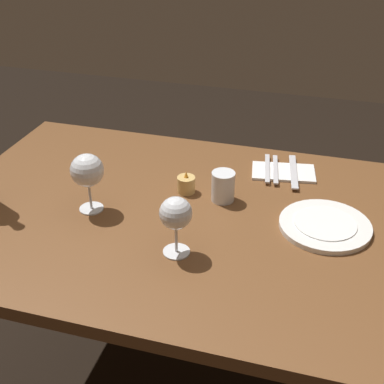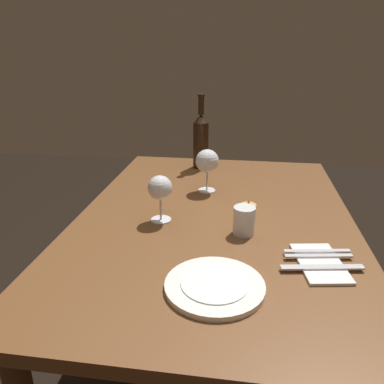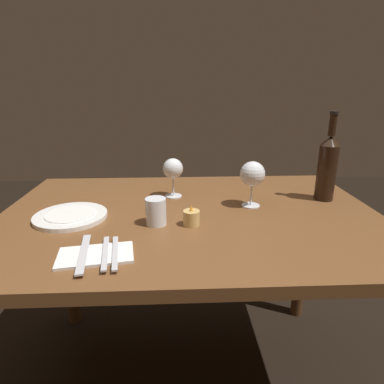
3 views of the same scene
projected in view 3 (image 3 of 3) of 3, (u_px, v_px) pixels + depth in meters
ground_plane at (190, 377)px, 1.37m from camera, size 6.00×6.00×0.00m
dining_table at (190, 236)px, 1.17m from camera, size 1.30×0.90×0.74m
wine_glass_left at (173, 170)px, 1.27m from camera, size 0.08×0.08×0.15m
wine_glass_right at (252, 175)px, 1.16m from camera, size 0.09×0.09×0.17m
wine_bottle at (327, 166)px, 1.23m from camera, size 0.07×0.07×0.33m
water_tumbler at (156, 213)px, 1.03m from camera, size 0.07×0.07×0.09m
votive_candle at (192, 218)px, 1.03m from camera, size 0.05×0.05×0.07m
dinner_plate at (71, 216)px, 1.09m from camera, size 0.24×0.24×0.02m
folded_napkin at (96, 255)px, 0.85m from camera, size 0.20×0.14×0.01m
fork_inner at (105, 253)px, 0.85m from camera, size 0.04×0.18×0.00m
fork_outer at (115, 252)px, 0.85m from camera, size 0.04×0.18×0.00m
table_knife at (84, 253)px, 0.85m from camera, size 0.05×0.21×0.00m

